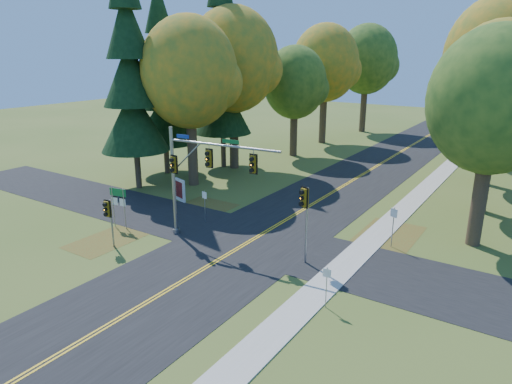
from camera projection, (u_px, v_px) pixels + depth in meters
The scene contains 29 objects.
ground at pixel (235, 250), 26.77m from camera, with size 160.00×160.00×0.00m, color #42571E.
road_main at pixel (235, 250), 26.77m from camera, with size 8.00×160.00×0.02m, color black.
road_cross at pixel (254, 239), 28.37m from camera, with size 60.00×6.00×0.02m, color black.
centerline_left at pixel (233, 250), 26.82m from camera, with size 0.10×160.00×0.01m, color gold.
centerline_right at pixel (236, 250), 26.71m from camera, with size 0.10×160.00×0.01m, color gold.
sidewalk_east at pixel (332, 278), 23.50m from camera, with size 1.60×160.00×0.06m, color #9E998E.
leaf_patch_w_near at pixel (195, 211), 33.38m from camera, with size 4.00×6.00×0.00m, color brown.
leaf_patch_e at pixel (382, 242), 27.98m from camera, with size 3.50×8.00×0.00m, color brown.
leaf_patch_w_far at pixel (109, 239), 28.33m from camera, with size 3.00×5.00×0.00m, color brown.
tree_w_a at pixel (191, 73), 37.31m from camera, with size 8.00×8.00×14.15m.
tree_e_a at pixel (495, 102), 25.17m from camera, with size 7.20×7.20×12.73m.
tree_w_b at pixel (234, 61), 42.87m from camera, with size 8.60×8.60×15.38m.
tree_e_b at pixel (500, 87), 30.80m from camera, with size 7.60×7.60×13.33m.
tree_w_c at pixel (296, 83), 48.96m from camera, with size 6.80×6.80×11.91m.
tree_e_c at pixel (500, 58), 37.32m from camera, with size 8.80×8.80×15.79m.
tree_w_d at pixel (326, 63), 55.68m from camera, with size 8.20×8.20×14.56m.
tree_e_d at pixel (501, 82), 45.69m from camera, with size 7.00×7.00×12.32m.
tree_w_e at pixel (367, 60), 63.66m from camera, with size 8.40×8.40×14.97m.
pine_a at pixel (131, 78), 36.48m from camera, with size 5.60×5.60×19.48m.
pine_b at pixel (162, 86), 41.56m from camera, with size 5.60×5.60×17.31m.
pine_c at pixel (222, 68), 43.51m from camera, with size 5.60×5.60×20.56m.
traffic_mast at pixel (197, 170), 27.12m from camera, with size 7.56×1.10×6.87m.
east_signal_pole at pixel (305, 206), 24.14m from camera, with size 0.50×0.59×4.42m.
ped_signal_pole at pixel (108, 212), 26.54m from camera, with size 0.47×0.55×3.00m.
route_sign_cluster at pixel (118, 200), 29.73m from camera, with size 1.27×0.25×2.75m.
info_kiosk at pixel (180, 190), 35.43m from camera, with size 1.26×0.56×1.76m.
reg_sign_e_north at pixel (393, 220), 26.78m from camera, with size 0.45×0.21×2.49m.
reg_sign_e_south at pixel (327, 280), 20.44m from camera, with size 0.38×0.07×2.00m.
reg_sign_w at pixel (205, 201), 30.75m from camera, with size 0.43×0.10×2.25m.
Camera 1 is at (14.57, -19.82, 11.19)m, focal length 32.00 mm.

